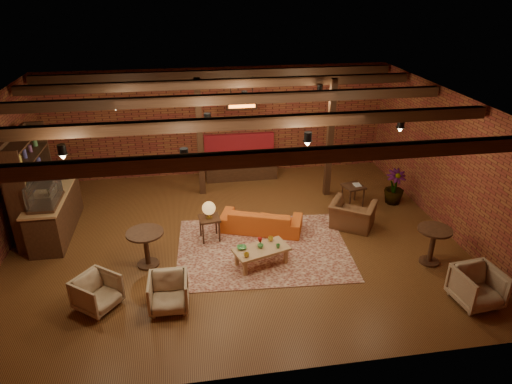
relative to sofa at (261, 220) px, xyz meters
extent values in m
plane|color=#402110|center=(-0.67, -0.31, -0.28)|extent=(10.00, 10.00, 0.00)
cube|color=black|center=(-0.67, -0.31, 2.92)|extent=(10.00, 8.00, 0.02)
cube|color=maroon|center=(-0.67, 3.69, 1.32)|extent=(10.00, 0.02, 3.20)
cube|color=maroon|center=(-0.67, -4.31, 1.32)|extent=(10.00, 0.02, 3.20)
cube|color=maroon|center=(4.33, -0.31, 1.32)|extent=(0.02, 8.00, 3.20)
cylinder|color=black|center=(-0.67, 1.29, 2.57)|extent=(9.60, 0.12, 0.12)
cube|color=black|center=(-1.27, 2.29, 1.32)|extent=(0.16, 0.16, 3.20)
cube|color=black|center=(2.13, 1.69, 1.32)|extent=(0.16, 0.16, 3.20)
imported|color=#337F33|center=(-4.67, 0.89, 0.94)|extent=(0.35, 0.39, 0.30)
cube|color=orange|center=(-0.07, 2.79, 2.07)|extent=(0.86, 0.06, 0.30)
cube|color=maroon|center=(-0.10, -0.82, -0.27)|extent=(3.94, 3.11, 0.01)
imported|color=#C8551B|center=(0.00, 0.00, 0.00)|extent=(2.05, 1.34, 0.56)
cube|color=#A8814E|center=(-0.24, -1.41, 0.09)|extent=(1.26, 0.89, 0.05)
cube|color=#A8814E|center=(-0.62, -1.75, -0.11)|extent=(0.07, 0.07, 0.34)
cube|color=#A8814E|center=(0.28, -1.45, -0.11)|extent=(0.07, 0.07, 0.34)
cube|color=#A8814E|center=(-0.75, -1.36, -0.11)|extent=(0.07, 0.07, 0.34)
cube|color=#A8814E|center=(0.15, -1.07, -0.11)|extent=(0.07, 0.07, 0.34)
imported|color=gold|center=(-0.58, -1.67, 0.16)|extent=(0.14, 0.14, 0.09)
imported|color=#3D873E|center=(0.11, -1.44, 0.16)|extent=(0.12, 0.12, 0.09)
imported|color=gold|center=(0.01, -1.13, 0.16)|extent=(0.14, 0.14, 0.09)
imported|color=#3D873E|center=(-0.64, -1.35, 0.14)|extent=(0.25, 0.25, 0.05)
imported|color=#3D873E|center=(-0.25, -1.36, 0.17)|extent=(0.13, 0.13, 0.11)
sphere|color=#B31813|center=(-0.25, -1.36, 0.31)|extent=(0.10, 0.10, 0.10)
cube|color=black|center=(-1.23, -0.22, 0.27)|extent=(0.51, 0.51, 0.04)
cylinder|color=black|center=(-1.23, -0.22, -0.02)|extent=(0.04, 0.04, 0.52)
cylinder|color=#A88638|center=(-1.23, -0.22, 0.30)|extent=(0.15, 0.15, 0.02)
cylinder|color=#A88638|center=(-1.23, -0.22, 0.38)|extent=(0.04, 0.04, 0.22)
sphere|color=orange|center=(-1.23, -0.22, 0.53)|extent=(0.31, 0.31, 0.31)
cylinder|color=black|center=(-2.60, -1.05, 0.50)|extent=(0.76, 0.76, 0.04)
cylinder|color=black|center=(-2.60, -1.05, 0.11)|extent=(0.11, 0.11, 0.74)
cylinder|color=black|center=(-2.60, -1.05, -0.26)|extent=(0.46, 0.46, 0.04)
imported|color=beige|center=(-3.42, -2.28, 0.08)|extent=(0.93, 0.94, 0.71)
imported|color=beige|center=(-2.13, -2.50, 0.08)|extent=(0.72, 0.67, 0.72)
imported|color=brown|center=(2.19, -0.19, 0.16)|extent=(1.20, 1.10, 0.88)
cube|color=black|center=(2.61, 0.94, 0.26)|extent=(0.59, 0.59, 0.04)
cylinder|color=black|center=(2.61, 0.94, -0.02)|extent=(0.04, 0.04, 0.52)
imported|color=black|center=(2.61, 0.94, 0.29)|extent=(0.23, 0.28, 0.02)
cylinder|color=black|center=(3.31, -1.90, 0.52)|extent=(0.70, 0.70, 0.04)
cylinder|color=black|center=(3.31, -1.90, 0.13)|extent=(0.11, 0.11, 0.77)
cylinder|color=black|center=(3.31, -1.90, -0.26)|extent=(0.42, 0.42, 0.04)
imported|color=beige|center=(3.48, -3.26, 0.12)|extent=(0.84, 0.80, 0.79)
imported|color=#4C7F4C|center=(3.73, 0.88, 1.12)|extent=(1.73, 1.73, 2.80)
camera|label=1|loc=(-1.61, -9.34, 5.27)|focal=32.00mm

